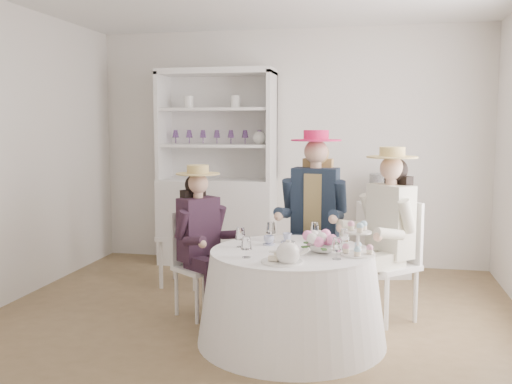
# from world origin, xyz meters

# --- Properties ---
(ground) EXTENTS (4.50, 4.50, 0.00)m
(ground) POSITION_xyz_m (0.00, 0.00, 0.00)
(ground) COLOR brown
(ground) RESTS_ON ground
(wall_back) EXTENTS (4.50, 0.00, 4.50)m
(wall_back) POSITION_xyz_m (0.00, 2.00, 1.35)
(wall_back) COLOR silver
(wall_back) RESTS_ON ground
(wall_front) EXTENTS (4.50, 0.00, 4.50)m
(wall_front) POSITION_xyz_m (0.00, -2.00, 1.35)
(wall_front) COLOR silver
(wall_front) RESTS_ON ground
(wall_left) EXTENTS (0.00, 4.50, 4.50)m
(wall_left) POSITION_xyz_m (-2.25, 0.00, 1.35)
(wall_left) COLOR silver
(wall_left) RESTS_ON ground
(tea_table) EXTENTS (1.40, 1.40, 0.69)m
(tea_table) POSITION_xyz_m (0.39, -0.48, 0.34)
(tea_table) COLOR white
(tea_table) RESTS_ON ground
(hutch) EXTENTS (1.41, 0.73, 2.24)m
(hutch) POSITION_xyz_m (-0.80, 1.77, 0.80)
(hutch) COLOR silver
(hutch) RESTS_ON ground
(side_table) EXTENTS (0.60, 0.60, 0.77)m
(side_table) POSITION_xyz_m (1.09, 1.64, 0.39)
(side_table) COLOR silver
(side_table) RESTS_ON ground
(hatbox) EXTENTS (0.37, 0.37, 0.32)m
(hatbox) POSITION_xyz_m (1.09, 1.64, 0.93)
(hatbox) COLOR black
(hatbox) RESTS_ON side_table
(guest_left) EXTENTS (0.55, 0.52, 1.28)m
(guest_left) POSITION_xyz_m (-0.44, -0.07, 0.72)
(guest_left) COLOR silver
(guest_left) RESTS_ON ground
(guest_mid) EXTENTS (0.58, 0.60, 1.57)m
(guest_mid) POSITION_xyz_m (0.46, 0.45, 0.89)
(guest_mid) COLOR silver
(guest_mid) RESTS_ON ground
(guest_right) EXTENTS (0.61, 0.61, 1.44)m
(guest_right) POSITION_xyz_m (1.09, 0.13, 0.81)
(guest_right) COLOR silver
(guest_right) RESTS_ON ground
(spare_chair) EXTENTS (0.46, 0.46, 1.07)m
(spare_chair) POSITION_xyz_m (-0.89, 0.72, 0.58)
(spare_chair) COLOR silver
(spare_chair) RESTS_ON ground
(teacup_a) EXTENTS (0.08, 0.08, 0.06)m
(teacup_a) POSITION_xyz_m (0.19, -0.32, 0.72)
(teacup_a) COLOR white
(teacup_a) RESTS_ON tea_table
(teacup_b) EXTENTS (0.09, 0.09, 0.07)m
(teacup_b) POSITION_xyz_m (0.31, -0.20, 0.72)
(teacup_b) COLOR white
(teacup_b) RESTS_ON tea_table
(teacup_c) EXTENTS (0.11, 0.11, 0.07)m
(teacup_c) POSITION_xyz_m (0.63, -0.37, 0.73)
(teacup_c) COLOR white
(teacup_c) RESTS_ON tea_table
(flower_bowl) EXTENTS (0.28, 0.28, 0.06)m
(flower_bowl) POSITION_xyz_m (0.62, -0.50, 0.72)
(flower_bowl) COLOR white
(flower_bowl) RESTS_ON tea_table
(flower_arrangement) EXTENTS (0.21, 0.21, 0.08)m
(flower_arrangement) POSITION_xyz_m (0.60, -0.51, 0.79)
(flower_arrangement) COLOR pink
(flower_arrangement) RESTS_ON tea_table
(table_teapot) EXTENTS (0.23, 0.16, 0.17)m
(table_teapot) POSITION_xyz_m (0.42, -0.89, 0.76)
(table_teapot) COLOR white
(table_teapot) RESTS_ON tea_table
(sandwich_plate) EXTENTS (0.28, 0.28, 0.06)m
(sandwich_plate) POSITION_xyz_m (0.37, -0.86, 0.71)
(sandwich_plate) COLOR white
(sandwich_plate) RESTS_ON tea_table
(cupcake_stand) EXTENTS (0.25, 0.25, 0.24)m
(cupcake_stand) POSITION_xyz_m (0.87, -0.53, 0.78)
(cupcake_stand) COLOR white
(cupcake_stand) RESTS_ON tea_table
(stemware_set) EXTENTS (0.85, 0.86, 0.15)m
(stemware_set) POSITION_xyz_m (0.39, -0.48, 0.77)
(stemware_set) COLOR white
(stemware_set) RESTS_ON tea_table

